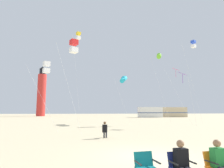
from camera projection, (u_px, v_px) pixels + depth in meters
ground at (151, 157)px, 7.99m from camera, size 200.00×200.00×0.00m
camp_chair_teal at (146, 165)px, 5.10m from camera, size 0.62×0.63×0.82m
camp_chair_navy at (180, 165)px, 5.10m from camera, size 0.61×0.62×0.82m
spectator_navy_chair at (183, 162)px, 4.98m from camera, size 0.37×0.53×1.16m
camp_chair_orange at (217, 164)px, 5.17m from camera, size 0.63×0.65×0.82m
spectator_orange_chair at (221, 161)px, 5.05m from camera, size 0.39×0.54×1.16m
kite_flyer_standing at (105, 129)px, 13.53m from camera, size 0.39×0.54×1.16m
kite_tube_cyan at (124, 79)px, 30.19m from camera, size 2.44×2.92×7.48m
kite_tube_lime at (159, 56)px, 31.61m from camera, size 2.64×3.12×11.47m
kite_diamond_violet at (183, 75)px, 23.36m from camera, size 1.99×1.99×6.56m
kite_box_scarlet at (74, 46)px, 16.73m from camera, size 2.30×1.78×8.03m
kite_box_gold at (78, 36)px, 30.38m from camera, size 1.49×1.26×14.18m
kite_box_blue at (193, 44)px, 30.52m from camera, size 2.18×2.18×12.92m
kite_box_white at (46, 67)px, 19.44m from camera, size 3.20×2.05×6.82m
kite_diamond_rainbow at (176, 71)px, 27.97m from camera, size 3.12×2.78×8.08m
lighthouse_distant at (42, 93)px, 64.63m from camera, size 2.80×2.80×16.80m
rv_van_white at (150, 112)px, 52.70m from camera, size 6.54×2.63×2.80m
rv_van_tan at (175, 112)px, 55.49m from camera, size 6.48×2.46×2.80m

